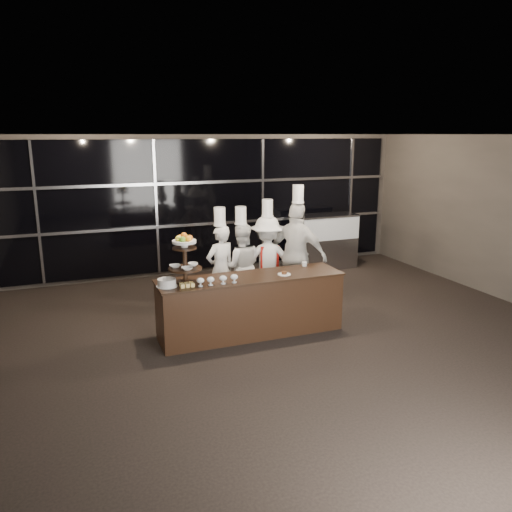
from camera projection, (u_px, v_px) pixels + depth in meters
name	position (u px, v px, depth m)	size (l,w,h in m)	color
room	(318.00, 254.00, 6.41)	(10.00, 10.00, 10.00)	black
window_wall	(211.00, 205.00, 10.88)	(8.60, 0.10, 2.80)	black
buffet_counter	(251.00, 305.00, 7.61)	(2.84, 0.74, 0.92)	black
display_stand	(185.00, 255.00, 7.05)	(0.48, 0.48, 0.74)	black
compotes	(217.00, 279.00, 7.08)	(0.61, 0.11, 0.12)	silver
layer_cake	(167.00, 283.00, 7.00)	(0.30, 0.30, 0.11)	white
pastry_squares	(187.00, 285.00, 6.99)	(0.20, 0.13, 0.05)	#ECCE73
small_plate	(284.00, 274.00, 7.59)	(0.20, 0.20, 0.05)	white
chef_cup	(304.00, 264.00, 8.08)	(0.08, 0.08, 0.07)	white
display_case	(325.00, 238.00, 11.38)	(1.41, 0.61, 1.24)	#A5A5AA
chef_a	(221.00, 268.00, 8.46)	(0.64, 0.52, 1.83)	white
chef_b	(241.00, 265.00, 8.71)	(0.85, 0.73, 1.81)	white
chef_c	(267.00, 260.00, 8.88)	(1.13, 0.78, 1.91)	white
chef_d	(297.00, 255.00, 8.70)	(1.06, 1.13, 2.17)	silver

